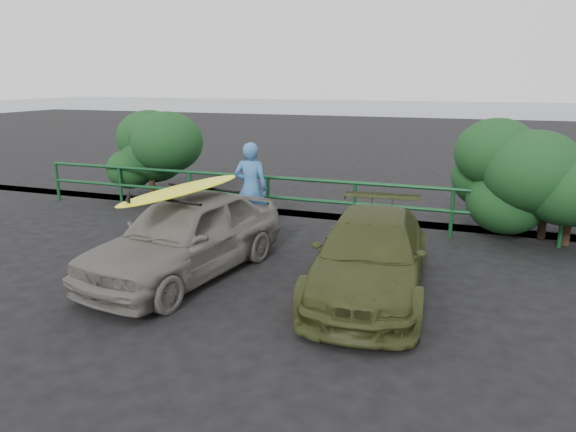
% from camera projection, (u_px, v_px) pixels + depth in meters
% --- Properties ---
extents(ground, '(80.00, 80.00, 0.00)m').
position_uv_depth(ground, '(200.00, 319.00, 6.90)').
color(ground, black).
extents(ocean, '(200.00, 200.00, 0.00)m').
position_uv_depth(ocean, '(444.00, 107.00, 61.57)').
color(ocean, slate).
rests_on(ocean, ground).
extents(guardrail, '(14.00, 0.08, 1.04)m').
position_uv_depth(guardrail, '(310.00, 201.00, 11.32)').
color(guardrail, '#12401F').
rests_on(guardrail, ground).
extents(shrub_left, '(3.20, 2.40, 2.14)m').
position_uv_depth(shrub_left, '(135.00, 163.00, 13.09)').
color(shrub_left, '#17401A').
rests_on(shrub_left, ground).
extents(shrub_right, '(3.20, 2.40, 2.30)m').
position_uv_depth(shrub_right, '(563.00, 184.00, 10.01)').
color(shrub_right, '#17401A').
rests_on(shrub_right, ground).
extents(sedan, '(2.21, 4.16, 1.35)m').
position_uv_depth(sedan, '(186.00, 235.00, 8.33)').
color(sedan, '#69645E').
rests_on(sedan, ground).
extents(olive_vehicle, '(1.93, 4.11, 1.16)m').
position_uv_depth(olive_vehicle, '(370.00, 255.00, 7.69)').
color(olive_vehicle, '#353B1A').
rests_on(olive_vehicle, ground).
extents(man, '(0.75, 0.54, 1.91)m').
position_uv_depth(man, '(251.00, 188.00, 10.58)').
color(man, '#3B6EB1').
rests_on(man, ground).
extents(roof_rack, '(1.59, 1.23, 0.05)m').
position_uv_depth(roof_rack, '(184.00, 193.00, 8.15)').
color(roof_rack, black).
rests_on(roof_rack, sedan).
extents(surfboard, '(1.03, 2.87, 0.08)m').
position_uv_depth(surfboard, '(184.00, 189.00, 8.13)').
color(surfboard, '#FFFE1A').
rests_on(surfboard, roof_rack).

